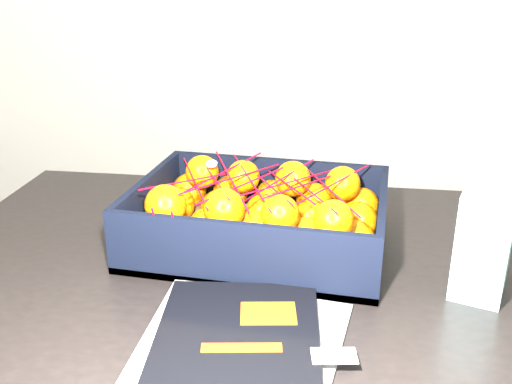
% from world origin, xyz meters
% --- Properties ---
extents(table, '(1.26, 0.90, 0.75)m').
position_xyz_m(table, '(0.24, 0.27, 0.65)').
color(table, black).
rests_on(table, ground).
extents(magazine_stack, '(0.29, 0.31, 0.02)m').
position_xyz_m(magazine_stack, '(0.23, 0.05, 0.76)').
color(magazine_stack, '#B8B8B4').
rests_on(magazine_stack, table).
extents(produce_crate, '(0.42, 0.32, 0.11)m').
position_xyz_m(produce_crate, '(0.19, 0.35, 0.78)').
color(produce_crate, olive).
rests_on(produce_crate, table).
extents(clementine_heap, '(0.40, 0.30, 0.12)m').
position_xyz_m(clementine_heap, '(0.19, 0.36, 0.81)').
color(clementine_heap, orange).
rests_on(clementine_heap, produce_crate).
extents(mesh_net, '(0.35, 0.28, 0.10)m').
position_xyz_m(mesh_net, '(0.19, 0.35, 0.86)').
color(mesh_net, '#B60621').
rests_on(mesh_net, clementine_heap).
extents(retail_carton, '(0.10, 0.12, 0.16)m').
position_xyz_m(retail_carton, '(0.55, 0.28, 0.83)').
color(retail_carton, white).
rests_on(retail_carton, table).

